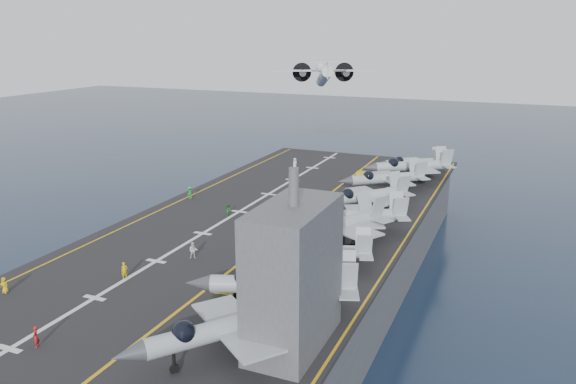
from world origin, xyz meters
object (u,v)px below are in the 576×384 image
at_px(tow_cart_a, 224,285).
at_px(transport_plane, 324,77).
at_px(island_superstructure, 294,259).
at_px(fighter_jet_0, 226,326).

xyz_separation_m(tow_cart_a, transport_plane, (-19.04, 82.52, 14.38)).
relative_size(island_superstructure, fighter_jet_0, 0.80).
height_order(island_superstructure, transport_plane, transport_plane).
distance_m(tow_cart_a, transport_plane, 85.90).
bearing_deg(fighter_jet_0, transport_plane, 105.13).
height_order(island_superstructure, fighter_jet_0, island_superstructure).
height_order(fighter_jet_0, transport_plane, transport_plane).
distance_m(fighter_jet_0, tow_cart_a, 12.12).
xyz_separation_m(island_superstructure, fighter_jet_0, (-4.06, -3.97, -4.77)).
relative_size(fighter_jet_0, tow_cart_a, 8.06).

